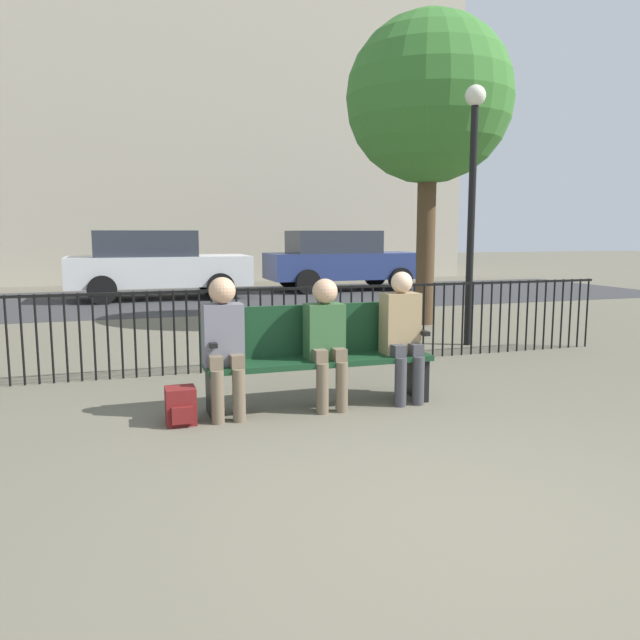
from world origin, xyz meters
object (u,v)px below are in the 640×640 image
Objects in this scene: park_bench at (317,351)px; seated_person_1 at (326,335)px; seated_person_0 at (224,338)px; tree_0 at (429,101)px; seated_person_2 at (402,330)px; parked_car_0 at (156,263)px; parked_car_1 at (341,259)px; backpack at (181,406)px; lamp_post at (473,175)px.

seated_person_1 reaches higher than park_bench.
tree_0 is at bearing 46.31° from seated_person_0.
tree_0 is (2.53, 4.40, 3.06)m from seated_person_2.
parked_car_0 is (0.06, 10.10, 0.16)m from seated_person_0.
seated_person_0 is 11.97m from parked_car_1.
park_bench is 6.74× the size of backpack.
lamp_post is (-0.36, -2.01, -1.39)m from tree_0.
seated_person_1 is 0.33× the size of lamp_post.
parked_car_0 is at bearing 89.68° from seated_person_0.
parked_car_1 is at bearing 69.32° from seated_person_1.
parked_car_0 and parked_car_1 have the same top height.
parked_car_1 is (3.35, 10.86, 0.16)m from seated_person_2.
parked_car_0 is at bearing 94.87° from seated_person_1.
backpack is (-1.26, -0.22, -0.35)m from park_bench.
seated_person_0 is at bearing -90.32° from parked_car_0.
park_bench is at bearing -111.10° from parked_car_1.
backpack is 0.07× the size of parked_car_1.
tree_0 is at bearing -53.94° from parked_car_0.
parked_car_0 is at bearing 116.15° from lamp_post.
seated_person_2 is at bearing 0.02° from seated_person_0.
parked_car_1 is at bearing 82.08° from lamp_post.
tree_0 is 7.13m from parked_car_1.
parked_car_0 is at bearing 99.08° from seated_person_2.
lamp_post is at bearing 31.90° from seated_person_0.
seated_person_1 is at bearing -110.68° from parked_car_1.
seated_person_0 reaches higher than park_bench.
park_bench is 0.50× the size of parked_car_0.
seated_person_1 reaches higher than backpack.
parked_car_1 is at bearing 82.81° from tree_0.
backpack is 5.37m from lamp_post.
backpack is 0.06× the size of tree_0.
lamp_post is (2.96, 2.26, 1.85)m from park_bench.
seated_person_2 is 0.29× the size of parked_car_1.
parked_car_0 is 1.00× the size of parked_car_1.
park_bench reaches higher than backpack.
lamp_post is 8.69m from parked_car_1.
seated_person_1 is at bearing -73.40° from park_bench.
seated_person_1 is at bearing -140.69° from lamp_post.
seated_person_0 is 0.23× the size of tree_0.
seated_person_2 is 11.37m from parked_car_1.
lamp_post is at bearing -100.26° from tree_0.
parked_car_0 is at bearing 87.52° from backpack.
seated_person_1 is at bearing -0.12° from seated_person_0.
tree_0 is 1.46× the size of lamp_post.
seated_person_1 is 6.30m from tree_0.
parked_car_1 is at bearing 63.74° from backpack.
seated_person_0 is at bearing -133.69° from tree_0.
tree_0 is at bearing 53.26° from seated_person_1.
lamp_post is (2.17, 2.39, 1.67)m from seated_person_2.
seated_person_2 is (0.75, 0.00, 0.01)m from seated_person_1.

